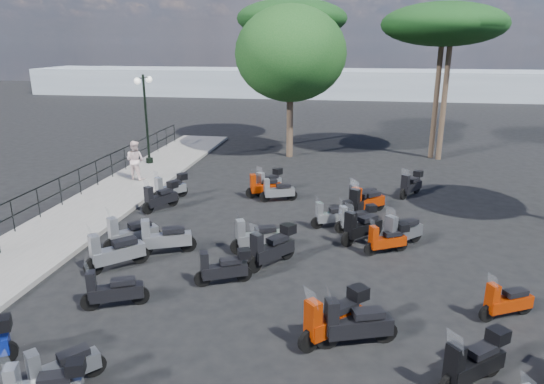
% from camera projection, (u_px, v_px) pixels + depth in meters
% --- Properties ---
extents(ground, '(120.00, 120.00, 0.00)m').
position_uv_depth(ground, '(240.00, 262.00, 14.16)').
color(ground, black).
rests_on(ground, ground).
extents(sidewalk, '(3.00, 30.00, 0.15)m').
position_uv_depth(sidewalk, '(87.00, 213.00, 17.97)').
color(sidewalk, slate).
rests_on(sidewalk, ground).
extents(railing, '(0.04, 26.04, 1.10)m').
position_uv_depth(railing, '(49.00, 192.00, 17.74)').
color(railing, black).
rests_on(railing, sidewalk).
extents(lamp_post_2, '(0.49, 1.30, 4.46)m').
position_uv_depth(lamp_post_2, '(146.00, 114.00, 24.30)').
color(lamp_post_2, black).
rests_on(lamp_post_2, sidewalk).
extents(pedestrian_far, '(0.97, 0.82, 1.77)m').
position_uv_depth(pedestrian_far, '(135.00, 160.00, 21.83)').
color(pedestrian_far, silver).
rests_on(pedestrian_far, sidewalk).
extents(scooter_0, '(1.09, 1.22, 1.23)m').
position_uv_depth(scooter_0, '(61.00, 369.00, 8.88)').
color(scooter_0, black).
rests_on(scooter_0, ground).
extents(scooter_2, '(1.72, 0.92, 1.45)m').
position_uv_depth(scooter_2, '(164.00, 239.00, 14.55)').
color(scooter_2, black).
rests_on(scooter_2, ground).
extents(scooter_3, '(1.39, 1.39, 1.48)m').
position_uv_depth(scooter_3, '(115.00, 253.00, 13.55)').
color(scooter_3, black).
rests_on(scooter_3, ground).
extents(scooter_4, '(1.00, 1.51, 1.33)m').
position_uv_depth(scooter_4, '(161.00, 197.00, 18.39)').
color(scooter_4, black).
rests_on(scooter_4, ground).
extents(scooter_5, '(1.12, 1.39, 1.30)m').
position_uv_depth(scooter_5, '(170.00, 188.00, 19.60)').
color(scooter_5, black).
rests_on(scooter_5, ground).
extents(scooter_7, '(1.51, 0.83, 1.28)m').
position_uv_depth(scooter_7, '(113.00, 291.00, 11.61)').
color(scooter_7, black).
rests_on(scooter_7, ground).
extents(scooter_8, '(1.45, 0.83, 1.23)m').
position_uv_depth(scooter_8, '(224.00, 268.00, 12.75)').
color(scooter_8, black).
rests_on(scooter_8, ground).
extents(scooter_9, '(1.24, 1.54, 1.44)m').
position_uv_depth(scooter_9, '(272.00, 248.00, 13.80)').
color(scooter_9, black).
rests_on(scooter_9, ground).
extents(scooter_10, '(1.53, 0.81, 1.29)m').
position_uv_depth(scooter_10, '(264.00, 187.00, 19.88)').
color(scooter_10, black).
rests_on(scooter_10, ground).
extents(scooter_11, '(1.48, 0.74, 1.23)m').
position_uv_depth(scooter_11, '(277.00, 191.00, 19.37)').
color(scooter_11, black).
rests_on(scooter_11, ground).
extents(scooter_13, '(1.74, 0.82, 1.43)m').
position_uv_depth(scooter_13, '(355.00, 325.00, 10.13)').
color(scooter_13, black).
rests_on(scooter_13, ground).
extents(scooter_14, '(1.62, 0.93, 1.39)m').
position_uv_depth(scooter_14, '(257.00, 237.00, 14.68)').
color(scooter_14, black).
rests_on(scooter_14, ground).
extents(scooter_15, '(1.41, 0.81, 1.20)m').
position_uv_depth(scooter_15, '(356.00, 219.00, 16.30)').
color(scooter_15, black).
rests_on(scooter_15, ground).
extents(scooter_16, '(1.01, 1.60, 1.41)m').
position_uv_depth(scooter_16, '(361.00, 202.00, 17.86)').
color(scooter_16, black).
rests_on(scooter_16, ground).
extents(scooter_17, '(0.99, 1.44, 1.28)m').
position_uv_depth(scooter_17, '(269.00, 182.00, 20.41)').
color(scooter_17, black).
rests_on(scooter_17, ground).
extents(scooter_19, '(1.45, 1.38, 1.45)m').
position_uv_depth(scooter_19, '(335.00, 319.00, 10.27)').
color(scooter_19, black).
rests_on(scooter_19, ground).
extents(scooter_20, '(1.41, 1.20, 1.35)m').
position_uv_depth(scooter_20, '(474.00, 362.00, 8.94)').
color(scooter_20, black).
rests_on(scooter_20, ground).
extents(scooter_21, '(1.32, 1.37, 1.43)m').
position_uv_depth(scooter_21, '(361.00, 228.00, 15.42)').
color(scooter_21, black).
rests_on(scooter_21, ground).
extents(scooter_22, '(1.38, 1.25, 1.40)m').
position_uv_depth(scooter_22, '(366.00, 202.00, 17.95)').
color(scooter_22, black).
rests_on(scooter_22, ground).
extents(scooter_23, '(1.32, 1.12, 1.29)m').
position_uv_depth(scooter_23, '(363.00, 198.00, 18.51)').
color(scooter_23, black).
rests_on(scooter_23, ground).
extents(scooter_26, '(1.37, 0.82, 1.19)m').
position_uv_depth(scooter_26, '(506.00, 302.00, 11.18)').
color(scooter_26, black).
rests_on(scooter_26, ground).
extents(scooter_27, '(1.36, 0.86, 1.18)m').
position_uv_depth(scooter_27, '(387.00, 240.00, 14.62)').
color(scooter_27, black).
rests_on(scooter_27, ground).
extents(scooter_28, '(1.36, 1.34, 1.43)m').
position_uv_depth(scooter_28, '(402.00, 232.00, 15.05)').
color(scooter_28, black).
rests_on(scooter_28, ground).
extents(scooter_29, '(1.03, 1.42, 1.29)m').
position_uv_depth(scooter_29, '(411.00, 185.00, 20.03)').
color(scooter_29, black).
rests_on(scooter_29, ground).
extents(scooter_30, '(1.39, 1.39, 1.48)m').
position_uv_depth(scooter_30, '(131.00, 234.00, 14.83)').
color(scooter_30, black).
rests_on(scooter_30, ground).
extents(scooter_31, '(1.41, 0.81, 1.20)m').
position_uv_depth(scooter_31, '(332.00, 215.00, 16.68)').
color(scooter_31, black).
rests_on(scooter_31, ground).
extents(broadleaf_tree, '(5.87, 5.87, 8.02)m').
position_uv_depth(broadleaf_tree, '(291.00, 54.00, 25.43)').
color(broadleaf_tree, '#38281E').
rests_on(broadleaf_tree, ground).
extents(pine_0, '(5.37, 5.37, 8.00)m').
position_uv_depth(pine_0, '(452.00, 23.00, 24.36)').
color(pine_0, '#38281E').
rests_on(pine_0, ground).
extents(pine_1, '(6.35, 6.35, 8.10)m').
position_uv_depth(pine_1, '(444.00, 25.00, 24.80)').
color(pine_1, '#38281E').
rests_on(pine_1, ground).
extents(pine_2, '(6.45, 6.45, 8.55)m').
position_uv_depth(pine_2, '(292.00, 19.00, 28.23)').
color(pine_2, '#38281E').
rests_on(pine_2, ground).
extents(distant_hills, '(70.00, 8.00, 3.00)m').
position_uv_depth(distant_hills, '(327.00, 83.00, 56.09)').
color(distant_hills, gray).
rests_on(distant_hills, ground).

